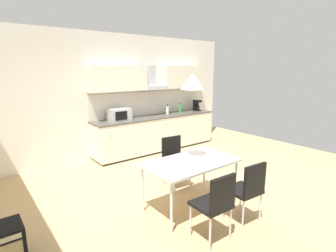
% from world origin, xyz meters
% --- Properties ---
extents(ground_plane, '(8.79, 7.28, 0.02)m').
position_xyz_m(ground_plane, '(0.00, 0.00, -0.01)').
color(ground_plane, tan).
extents(wall_back, '(7.03, 0.10, 2.85)m').
position_xyz_m(wall_back, '(0.00, 2.48, 1.42)').
color(wall_back, silver).
rests_on(wall_back, ground_plane).
extents(kitchen_counter, '(3.33, 0.67, 0.89)m').
position_xyz_m(kitchen_counter, '(1.13, 2.11, 0.45)').
color(kitchen_counter, '#333333').
rests_on(kitchen_counter, ground_plane).
extents(backsplash_tile, '(3.31, 0.02, 0.59)m').
position_xyz_m(backsplash_tile, '(1.13, 2.42, 1.18)').
color(backsplash_tile, silver).
rests_on(backsplash_tile, kitchen_counter).
extents(upper_wall_cabinets, '(3.31, 0.40, 0.58)m').
position_xyz_m(upper_wall_cabinets, '(1.13, 2.26, 1.83)').
color(upper_wall_cabinets, silver).
extents(microwave, '(0.48, 0.35, 0.28)m').
position_xyz_m(microwave, '(0.09, 2.10, 1.03)').
color(microwave, '#ADADB2').
rests_on(microwave, kitchen_counter).
extents(coffee_maker, '(0.18, 0.19, 0.30)m').
position_xyz_m(coffee_maker, '(2.54, 2.13, 1.04)').
color(coffee_maker, black).
rests_on(coffee_maker, kitchen_counter).
extents(bottle_white, '(0.08, 0.08, 0.25)m').
position_xyz_m(bottle_white, '(1.50, 2.15, 1.00)').
color(bottle_white, white).
rests_on(bottle_white, kitchen_counter).
extents(bottle_green, '(0.07, 0.07, 0.27)m').
position_xyz_m(bottle_green, '(1.90, 2.10, 1.00)').
color(bottle_green, green).
rests_on(bottle_green, kitchen_counter).
extents(dining_table, '(1.37, 0.78, 0.73)m').
position_xyz_m(dining_table, '(-0.16, -0.57, 0.68)').
color(dining_table, silver).
rests_on(dining_table, ground_plane).
extents(chair_near_right, '(0.43, 0.43, 0.87)m').
position_xyz_m(chair_near_right, '(0.14, -1.35, 0.53)').
color(chair_near_right, black).
rests_on(chair_near_right, ground_plane).
extents(chair_near_left, '(0.41, 0.41, 0.87)m').
position_xyz_m(chair_near_left, '(-0.48, -1.35, 0.53)').
color(chair_near_left, black).
rests_on(chair_near_left, ground_plane).
extents(chair_far_right, '(0.44, 0.44, 0.87)m').
position_xyz_m(chair_far_right, '(0.15, 0.20, 0.53)').
color(chair_far_right, black).
rests_on(chair_far_right, ground_plane).
extents(pendant_lamp, '(0.32, 0.32, 0.22)m').
position_xyz_m(pendant_lamp, '(-0.16, -0.57, 1.87)').
color(pendant_lamp, silver).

